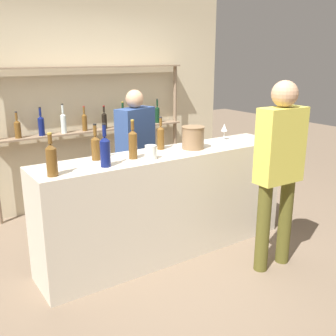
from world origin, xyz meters
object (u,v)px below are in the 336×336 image
ice_bucket (193,138)px  wine_glass (224,128)px  counter_bottle_0 (105,150)px  counter_bottle_2 (133,143)px  server_behind_counter (136,147)px  customer_right (279,162)px  cork_jar (151,152)px  counter_bottle_3 (161,137)px  counter_bottle_1 (52,159)px  counter_bottle_4 (96,147)px

ice_bucket → wine_glass: bearing=15.5°
counter_bottle_0 → wine_glass: bearing=9.5°
counter_bottle_2 → server_behind_counter: bearing=59.3°
wine_glass → customer_right: size_ratio=0.10×
wine_glass → cork_jar: wine_glass is taller
counter_bottle_2 → counter_bottle_3: bearing=22.4°
wine_glass → counter_bottle_2: bearing=-172.6°
server_behind_counter → customer_right: bearing=-2.5°
counter_bottle_2 → counter_bottle_1: bearing=-171.5°
counter_bottle_2 → counter_bottle_3: 0.43m
ice_bucket → counter_bottle_3: bearing=150.3°
counter_bottle_0 → counter_bottle_2: (0.32, 0.10, 0.00)m
counter_bottle_0 → counter_bottle_1: bearing=-178.2°
ice_bucket → cork_jar: ice_bucket is taller
counter_bottle_2 → counter_bottle_4: size_ratio=1.09×
counter_bottle_1 → counter_bottle_2: (0.76, 0.11, 0.00)m
counter_bottle_3 → customer_right: customer_right is taller
counter_bottle_0 → cork_jar: 0.45m
counter_bottle_1 → server_behind_counter: bearing=38.1°
counter_bottle_1 → server_behind_counter: (1.30, 1.02, -0.27)m
counter_bottle_4 → cork_jar: 0.48m
server_behind_counter → counter_bottle_2: bearing=-50.0°
counter_bottle_2 → wine_glass: size_ratio=2.03×
counter_bottle_2 → customer_right: bearing=-36.0°
counter_bottle_1 → customer_right: (1.81, -0.65, -0.15)m
counter_bottle_4 → server_behind_counter: size_ratio=0.21×
cork_jar → customer_right: bearing=-35.7°
counter_bottle_3 → counter_bottle_4: counter_bottle_4 is taller
counter_bottle_3 → counter_bottle_4: bearing=-178.3°
counter_bottle_3 → customer_right: size_ratio=0.18×
counter_bottle_1 → customer_right: bearing=-19.7°
counter_bottle_3 → customer_right: (0.65, -0.93, -0.14)m
cork_jar → server_behind_counter: (0.42, 1.01, -0.20)m
wine_glass → server_behind_counter: (-0.68, 0.75, -0.27)m
counter_bottle_3 → ice_bucket: size_ratio=1.40×
ice_bucket → server_behind_counter: (-0.14, 0.90, -0.25)m
customer_right → cork_jar: bearing=56.8°
counter_bottle_0 → wine_glass: 1.55m
counter_bottle_3 → server_behind_counter: bearing=79.5°
counter_bottle_2 → server_behind_counter: size_ratio=0.22×
counter_bottle_3 → wine_glass: (0.82, -0.01, 0.00)m
server_behind_counter → customer_right: (0.51, -1.67, 0.12)m
cork_jar → customer_right: customer_right is taller
counter_bottle_0 → counter_bottle_4: (0.02, 0.24, -0.02)m
counter_bottle_0 → counter_bottle_3: bearing=20.3°
counter_bottle_1 → counter_bottle_3: (1.17, 0.28, -0.01)m
counter_bottle_1 → cork_jar: (0.89, 0.01, -0.07)m
counter_bottle_0 → counter_bottle_2: bearing=17.5°
counter_bottle_2 → server_behind_counter: (0.54, 0.91, -0.28)m
cork_jar → customer_right: (0.92, -0.66, -0.08)m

